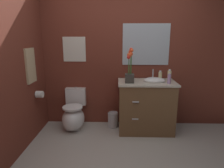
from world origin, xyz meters
The scene contains 13 objects.
wall_back centered at (0.20, 1.52, 1.25)m, with size 4.35×0.05×2.50m, color maroon.
wall_left centered at (-1.42, 0.45, 1.25)m, with size 0.05×4.19×2.50m, color maroon.
toilet centered at (-0.84, 1.22, 0.24)m, with size 0.38×0.59×0.69m.
vanity_cabinet centered at (0.41, 1.20, 0.44)m, with size 0.94×0.56×1.05m.
flower_vase centered at (0.12, 1.11, 1.07)m, with size 0.14×0.14×0.55m.
soap_bottle centered at (0.73, 1.07, 0.94)m, with size 0.05×0.05×0.17m.
lotion_bottle centered at (0.64, 1.32, 0.94)m, with size 0.06×0.06×0.16m.
hand_wash_bottle centered at (0.77, 1.23, 0.96)m, with size 0.06×0.06×0.20m.
trash_bin centered at (-0.15, 1.31, 0.14)m, with size 0.18×0.18×0.27m.
wall_poster centered at (-0.84, 1.49, 1.37)m, with size 0.39×0.01×0.43m, color silver.
wall_mirror centered at (0.41, 1.49, 1.45)m, with size 0.80×0.01×0.70m, color #B2BCC6.
hanging_towel centered at (-1.38, 0.92, 1.16)m, with size 0.03×0.28×0.52m, color tan.
toilet_paper_roll centered at (-1.33, 1.03, 0.68)m, with size 0.11×0.11×0.11m, color white.
Camera 1 is at (-0.06, -1.96, 1.58)m, focal length 31.52 mm.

